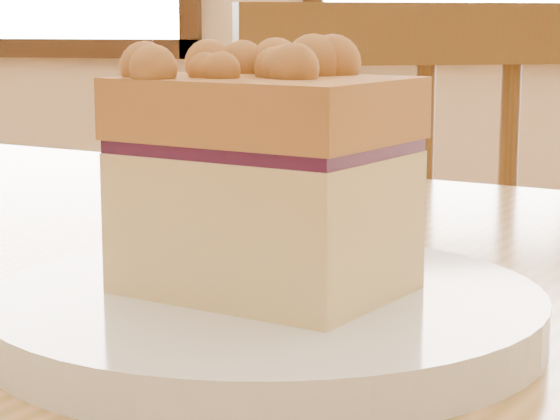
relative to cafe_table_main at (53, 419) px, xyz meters
name	(u,v)px	position (x,y,z in m)	size (l,w,h in m)	color
cafe_table_main	(53,419)	(0.00, 0.00, 0.00)	(1.40, 1.15, 0.75)	tan
cafe_chair_main	(378,392)	(0.11, 0.63, -0.19)	(0.54, 0.54, 0.91)	brown
plate	(265,314)	(0.16, -0.12, 0.11)	(0.24, 0.24, 0.02)	white
cake_slice	(264,172)	(0.16, -0.12, 0.17)	(0.14, 0.12, 0.11)	#FFD390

